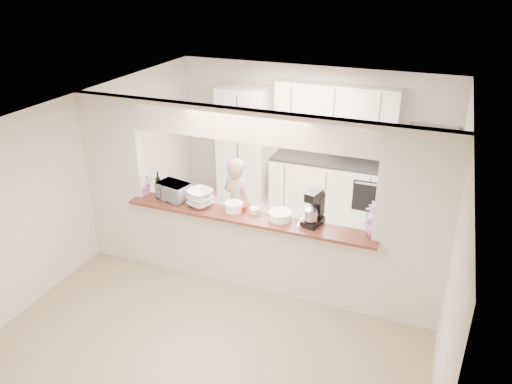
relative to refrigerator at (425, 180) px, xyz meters
The scene contains 19 objects.
floor 3.46m from the refrigerator, 127.72° to the right, with size 6.00×6.00×0.00m, color tan.
tile_overlay 2.48m from the refrigerator, 151.78° to the right, with size 5.00×2.90×0.01m, color beige.
partition 3.41m from the refrigerator, 127.72° to the right, with size 5.00×0.15×2.50m.
bar_counter 3.37m from the refrigerator, 127.68° to the right, with size 3.40×0.38×1.09m.
kitchen_cabinets 2.24m from the refrigerator, behind, with size 3.15×0.62×2.25m.
refrigerator is the anchor object (origin of this frame).
flower_left 4.50m from the refrigerator, 144.54° to the right, with size 0.29×0.25×0.32m, color #CE6DAD.
wine_bottle_a 4.32m from the refrigerator, 143.21° to the right, with size 0.07×0.07×0.35m.
wine_bottle_b 4.33m from the refrigerator, 143.21° to the right, with size 0.07×0.07×0.37m.
toaster_oven 4.14m from the refrigerator, 140.91° to the right, with size 0.44×0.30×0.24m, color #A1A2A6.
serving_bowls 3.85m from the refrigerator, 135.82° to the right, with size 0.32×0.32×0.24m, color white.
plate_stack_a 3.48m from the refrigerator, 130.99° to the right, with size 0.25×0.25×0.11m.
plate_stack_b 3.10m from the refrigerator, 121.89° to the right, with size 0.31×0.31×0.11m.
red_bowl 3.39m from the refrigerator, 130.56° to the right, with size 0.16×0.16×0.08m, color maroon.
tan_bowl 3.27m from the refrigerator, 127.89° to the right, with size 0.15×0.15×0.07m, color beige.
utensil_caddy 2.95m from the refrigerator, 115.22° to the right, with size 0.26×0.17×0.23m.
stand_mixer 2.88m from the refrigerator, 114.84° to the right, with size 0.26×0.35×0.46m.
flower_right 2.68m from the refrigerator, 99.82° to the right, with size 0.24×0.24×0.43m, color #C66FCE.
person 3.16m from the refrigerator, 144.20° to the right, with size 0.55×0.36×1.51m, color tan.
Camera 1 is at (2.21, -5.36, 4.10)m, focal length 35.00 mm.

